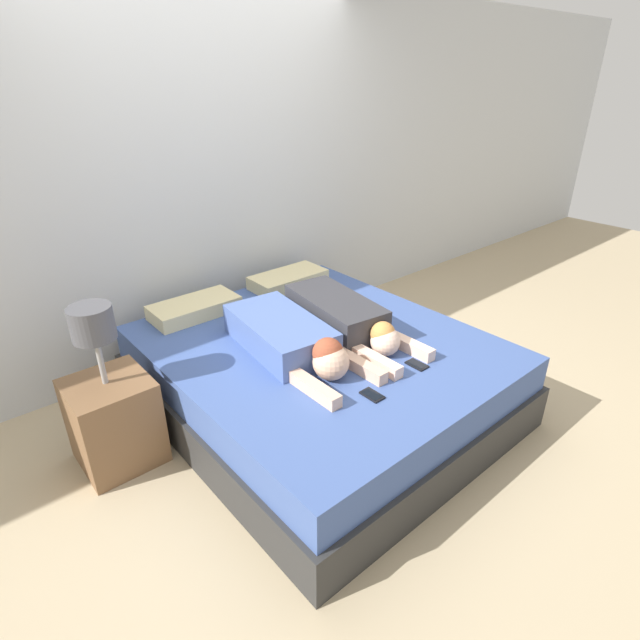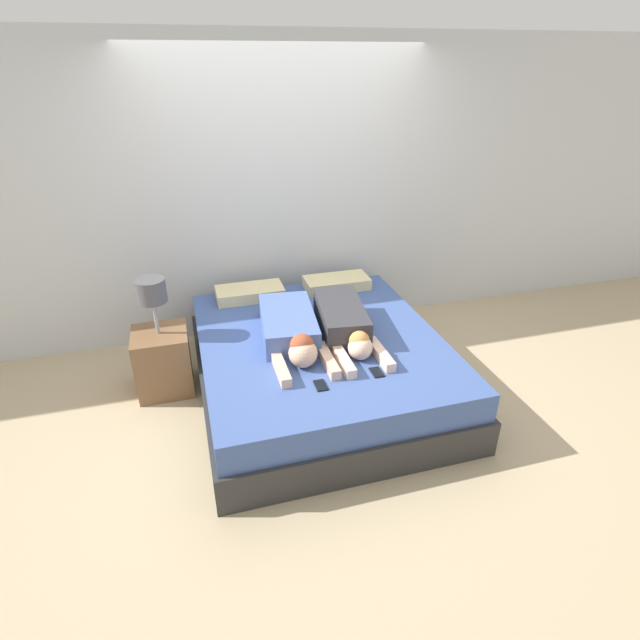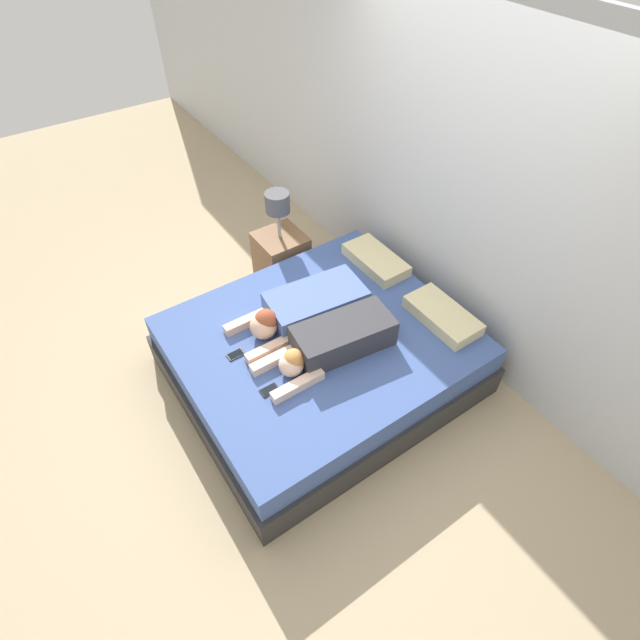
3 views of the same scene
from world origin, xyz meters
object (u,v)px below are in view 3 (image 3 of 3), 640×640
(person_left, at_px, (304,308))
(cell_phone_left, at_px, (236,354))
(bed, at_px, (320,355))
(cell_phone_right, at_px, (269,390))
(person_right, at_px, (333,341))
(nightstand, at_px, (281,254))
(pillow_head_right, at_px, (442,315))
(pillow_head_left, at_px, (376,260))

(person_left, relative_size, cell_phone_left, 8.89)
(bed, relative_size, cell_phone_left, 17.24)
(cell_phone_right, bearing_deg, bed, 112.42)
(bed, height_order, person_right, person_right)
(bed, height_order, person_left, person_left)
(person_left, bearing_deg, nightstand, 159.43)
(pillow_head_right, relative_size, nightstand, 0.62)
(person_left, relative_size, cell_phone_right, 8.89)
(pillow_head_right, height_order, nightstand, nightstand)
(person_right, height_order, cell_phone_right, person_right)
(pillow_head_left, bearing_deg, bed, -64.62)
(pillow_head_right, distance_m, person_left, 1.05)
(person_left, relative_size, nightstand, 1.14)
(person_left, xyz_separation_m, cell_phone_right, (0.46, -0.58, -0.09))
(pillow_head_right, bearing_deg, nightstand, -163.04)
(pillow_head_right, xyz_separation_m, cell_phone_right, (-0.17, -1.43, -0.04))
(pillow_head_left, distance_m, person_right, 1.05)
(bed, relative_size, pillow_head_left, 3.60)
(pillow_head_left, height_order, nightstand, nightstand)
(cell_phone_left, bearing_deg, nightstand, 135.93)
(person_left, distance_m, cell_phone_left, 0.63)
(bed, bearing_deg, person_left, 178.95)
(pillow_head_left, xyz_separation_m, cell_phone_left, (0.23, -1.47, -0.04))
(bed, xyz_separation_m, cell_phone_right, (0.24, -0.57, 0.25))
(person_right, relative_size, nightstand, 1.10)
(bed, height_order, pillow_head_right, pillow_head_right)
(pillow_head_left, relative_size, person_left, 0.54)
(cell_phone_right, height_order, nightstand, nightstand)
(cell_phone_left, bearing_deg, pillow_head_left, 98.96)
(bed, distance_m, pillow_head_right, 0.99)
(pillow_head_right, xyz_separation_m, person_left, (-0.63, -0.85, 0.05))
(pillow_head_right, distance_m, cell_phone_left, 1.58)
(cell_phone_right, bearing_deg, person_right, 94.81)
(bed, bearing_deg, person_right, -4.55)
(pillow_head_left, xyz_separation_m, cell_phone_right, (0.64, -1.43, -0.04))
(person_left, relative_size, person_right, 1.04)
(pillow_head_right, xyz_separation_m, person_right, (-0.21, -0.87, 0.05))
(bed, bearing_deg, pillow_head_right, 64.62)
(bed, bearing_deg, cell_phone_left, -105.66)
(pillow_head_left, bearing_deg, cell_phone_left, -81.04)
(person_left, distance_m, person_right, 0.41)
(cell_phone_left, relative_size, cell_phone_right, 1.00)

